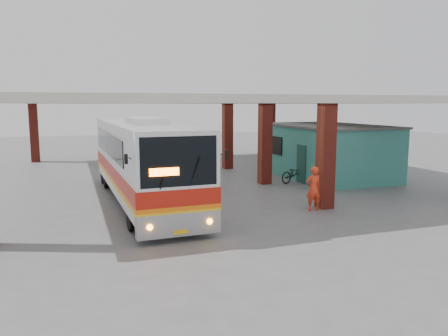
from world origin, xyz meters
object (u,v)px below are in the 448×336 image
motorcycle (295,173)px  red_chair (270,165)px  coach_bus (142,160)px  pedestrian (313,189)px

motorcycle → red_chair: 4.09m
coach_bus → red_chair: (9.09, 6.03, -1.46)m
coach_bus → pedestrian: coach_bus is taller
pedestrian → red_chair: size_ratio=2.09×
coach_bus → pedestrian: (6.30, -3.99, -0.96)m
coach_bus → motorcycle: size_ratio=6.45×
coach_bus → red_chair: size_ratio=14.86×
coach_bus → red_chair: coach_bus is taller
pedestrian → red_chair: 10.41m
coach_bus → motorcycle: 9.00m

